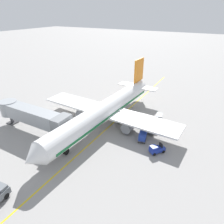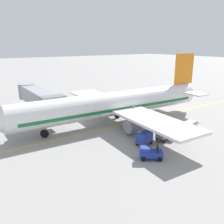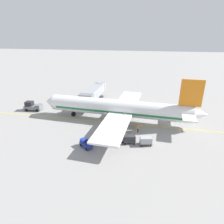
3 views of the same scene
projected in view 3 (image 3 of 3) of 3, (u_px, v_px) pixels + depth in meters
ground_plane at (110, 122)px, 43.83m from camera, size 400.00×400.00×0.00m
gate_lead_in_line at (110, 122)px, 43.83m from camera, size 0.24×80.00×0.01m
parked_airliner at (119, 108)px, 43.27m from camera, size 30.23×37.33×10.63m
jet_bridge at (94, 92)px, 54.38m from camera, size 16.50×3.50×4.98m
pushback_tractor at (33, 106)px, 50.44m from camera, size 2.59×4.58×2.40m
baggage_tug_lead at (86, 144)px, 34.00m from camera, size 2.47×2.72×1.62m
baggage_cart_front at (102, 135)px, 36.50m from camera, size 1.76×2.98×1.58m
baggage_cart_second_in_train at (118, 137)px, 35.65m from camera, size 1.76×2.98×1.58m
baggage_cart_third_in_train at (130, 138)px, 35.21m from camera, size 1.76×2.98×1.58m
baggage_cart_tail_end at (146, 140)px, 34.58m from camera, size 1.76×2.98×1.58m
ground_crew_wing_walker at (138, 128)px, 39.10m from camera, size 0.66×0.46×1.69m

